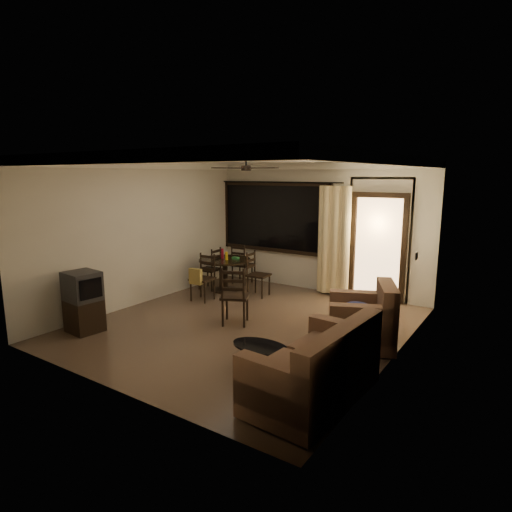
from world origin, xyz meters
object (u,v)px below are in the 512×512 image
Objects in this scene: sofa at (318,371)px; side_chair at (235,307)px; dining_table at (225,266)px; dining_chair_east at (258,283)px; dining_chair_north at (242,272)px; coffee_table at (260,354)px; dining_chair_west at (210,277)px; armchair at (365,321)px; dining_chair_south at (202,286)px; tv_cabinet at (83,302)px.

side_chair is (-2.31, 1.56, -0.06)m from sofa.
dining_chair_east reaches higher than dining_table.
dining_chair_east is at bearing 136.13° from sofa.
dining_table is 0.80m from dining_chair_north.
dining_chair_west is at bearing 138.53° from coffee_table.
dining_chair_north is 0.93× the size of side_chair.
armchair reaches higher than dining_table.
side_chair reaches higher than coffee_table.
dining_chair_east is 1.20m from dining_chair_south.
dining_chair_east is 1.00× the size of dining_chair_north.
armchair is (4.05, 1.96, -0.11)m from tv_cabinet.
side_chair is (0.63, -1.69, 0.02)m from dining_chair_east.
dining_chair_south is 3.42m from coffee_table.
dining_table is 3.30m from tv_cabinet.
tv_cabinet reaches higher than dining_chair_north.
sofa is 2.79m from side_chair.
side_chair is (1.85, 1.66, -0.20)m from tv_cabinet.
dining_chair_east is 3.57m from tv_cabinet.
side_chair reaches higher than armchair.
sofa reaches higher than coffee_table.
dining_table is 3.90m from armchair.
dining_chair_east is at bearing -95.68° from side_chair.
sofa is (3.71, -2.32, 0.06)m from dining_chair_south.
dining_chair_east is at bearing 123.82° from coffee_table.
dining_chair_north reaches higher than coffee_table.
tv_cabinet reaches higher than dining_chair_south.
coffee_table is at bearing -41.47° from dining_chair_south.
tv_cabinet is 2.50m from side_chair.
coffee_table is at bearing -142.18° from armchair.
armchair is 1.79m from coffee_table.
coffee_table is (2.89, -3.64, -0.05)m from dining_chair_north.
dining_chair_south is at bearing -54.91° from side_chair.
dining_chair_west is 1.00× the size of dining_chair_east.
dining_chair_east is at bearing 138.46° from dining_chair_north.
dining_chair_north reaches higher than dining_table.
coffee_table is (3.19, -2.82, -0.05)m from dining_chair_west.
dining_table is at bearing 96.07° from dining_chair_west.
tv_cabinet is (-1.22, -3.35, 0.22)m from dining_chair_east.
dining_chair_west is 0.95× the size of tv_cabinet.
armchair reaches higher than dining_chair_east.
armchair is 2.22m from side_chair.
dining_chair_east is 3.57m from coffee_table.
dining_chair_east reaches higher than coffee_table.
dining_chair_west is 3.21m from tv_cabinet.
dining_chair_north is 0.76× the size of armchair.
side_chair is at bearing 118.17° from dining_chair_north.
dining_table is at bearing 88.65° from tv_cabinet.
dining_chair_east is (0.83, 0.07, -0.28)m from dining_table.
dining_table is 4.05m from coffee_table.
dining_chair_north is 1.18× the size of coffee_table.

